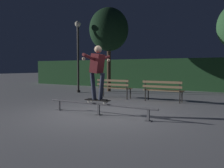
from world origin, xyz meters
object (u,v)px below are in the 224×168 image
at_px(grind_rail, 99,106).
at_px(skateboarder, 97,68).
at_px(tree_far_left, 109,30).
at_px(skateboard, 97,100).
at_px(park_bench_left_center, 163,89).
at_px(park_bench_leftmost, 114,86).
at_px(lamp_post_left, 78,47).

relative_size(grind_rail, skateboarder, 2.31).
bearing_deg(tree_far_left, skateboard, -61.60).
bearing_deg(park_bench_left_center, skateboarder, -103.47).
height_order(park_bench_leftmost, tree_far_left, tree_far_left).
bearing_deg(grind_rail, park_bench_leftmost, 113.21).
bearing_deg(lamp_post_left, skateboarder, -46.28).
height_order(grind_rail, skateboard, skateboard).
relative_size(skateboarder, park_bench_left_center, 0.97).
bearing_deg(skateboarder, lamp_post_left, 133.72).
bearing_deg(park_bench_leftmost, park_bench_left_center, 0.00).
distance_m(park_bench_left_center, tree_far_left, 5.61).
height_order(skateboarder, park_bench_leftmost, skateboarder).
xyz_separation_m(skateboard, tree_far_left, (-3.21, 5.93, 3.10)).
xyz_separation_m(grind_rail, skateboarder, (-0.04, 0.00, 1.09)).
distance_m(park_bench_leftmost, lamp_post_left, 3.68).
bearing_deg(grind_rail, tree_far_left, 118.69).
bearing_deg(skateboard, tree_far_left, 118.40).
xyz_separation_m(park_bench_leftmost, park_bench_left_center, (2.25, 0.00, 0.00)).
bearing_deg(skateboard, skateboarder, 1.58).
distance_m(skateboard, tree_far_left, 7.42).
xyz_separation_m(grind_rail, tree_far_left, (-3.25, 5.93, 3.25)).
distance_m(skateboarder, lamp_post_left, 6.39).
height_order(tree_far_left, lamp_post_left, tree_far_left).
height_order(skateboard, lamp_post_left, lamp_post_left).
xyz_separation_m(skateboard, park_bench_leftmost, (-1.43, 3.42, 0.11)).
bearing_deg(park_bench_leftmost, tree_far_left, 125.30).
xyz_separation_m(skateboard, lamp_post_left, (-4.34, 4.55, 2.06)).
height_order(skateboard, park_bench_leftmost, park_bench_leftmost).
distance_m(skateboarder, park_bench_left_center, 3.61).
distance_m(skateboarder, park_bench_leftmost, 3.79).
xyz_separation_m(park_bench_left_center, lamp_post_left, (-5.16, 1.13, 1.94)).
distance_m(grind_rail, park_bench_leftmost, 3.73).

